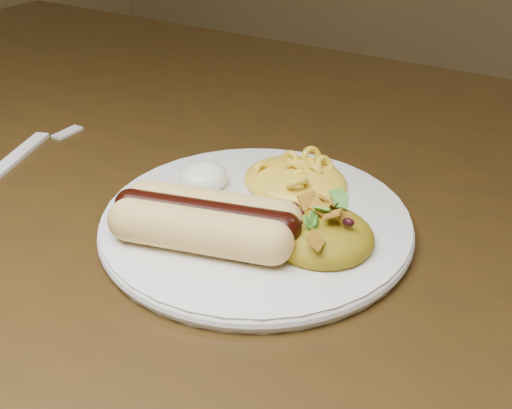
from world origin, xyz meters
The scene contains 7 objects.
table centered at (0.00, 0.00, 0.66)m, with size 1.60×0.90×0.75m.
plate centered at (0.04, -0.05, 0.76)m, with size 0.25×0.25×0.01m, color silver.
hotdog centered at (0.03, -0.10, 0.78)m, with size 0.13×0.09×0.03m.
mac_and_cheese centered at (0.04, 0.01, 0.78)m, with size 0.09×0.08×0.04m, color yellow.
sour_cream centered at (-0.03, -0.03, 0.78)m, with size 0.04×0.04×0.03m, color white.
taco_salad centered at (0.10, -0.06, 0.78)m, with size 0.08×0.08×0.04m.
fork centered at (-0.24, -0.06, 0.75)m, with size 0.02×0.14×0.00m, color silver.
Camera 1 is at (0.26, -0.40, 1.02)m, focal length 42.00 mm.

